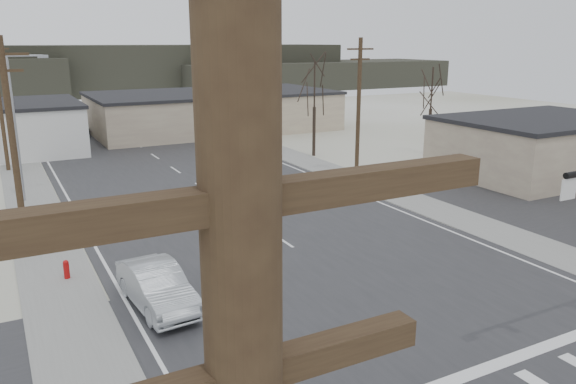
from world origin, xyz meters
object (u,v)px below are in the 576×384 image
Objects in this scene: sedan_crossing at (157,286)px; car_parked_dark_a at (505,169)px; car_far_b at (72,128)px; fire_hydrant at (66,269)px; car_far_a at (149,127)px.

car_parked_dark_a is (28.04, 8.47, -0.15)m from sedan_crossing.
fire_hydrant is at bearing -121.52° from car_far_b.
car_far_b is (5.51, 39.63, 0.38)m from fire_hydrant.
car_far_b is at bearing 82.09° from fire_hydrant.
car_far_a is 1.20× the size of car_parked_dark_a.
car_parked_dark_a is at bearing 7.65° from fire_hydrant.
car_far_b is at bearing -37.41° from car_far_a.
car_far_a is (12.91, 36.42, 0.28)m from fire_hydrant.
car_parked_dark_a is (25.24, -35.50, -0.12)m from car_far_b.
fire_hydrant is at bearing 117.12° from sedan_crossing.
car_far_b reaches higher than fire_hydrant.
car_parked_dark_a is (30.74, 4.13, 0.25)m from fire_hydrant.
car_far_b reaches higher than car_far_a.
car_far_a is at bearing -47.03° from car_far_b.
car_far_b reaches higher than car_parked_dark_a.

